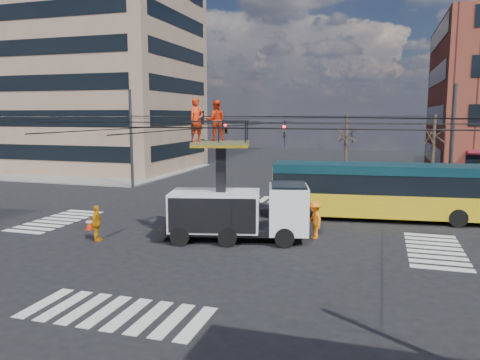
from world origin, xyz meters
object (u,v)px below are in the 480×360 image
worker_ground (97,223)px  flagger (314,220)px  city_bus (384,190)px  traffic_cone (89,223)px  utility_truck (237,196)px

worker_ground → flagger: 10.47m
worker_ground → flagger: flagger is taller
city_bus → traffic_cone: (-14.74, -6.99, -1.40)m
traffic_cone → flagger: bearing=8.6°
city_bus → flagger: bearing=-127.4°
traffic_cone → worker_ground: size_ratio=0.38×
city_bus → flagger: (-3.20, -5.25, -0.81)m
utility_truck → city_bus: size_ratio=0.58×
city_bus → traffic_cone: city_bus is taller
traffic_cone → flagger: flagger is taller
utility_truck → worker_ground: size_ratio=4.24×
city_bus → worker_ground: size_ratio=7.36×
utility_truck → traffic_cone: bearing=168.9°
city_bus → worker_ground: city_bus is taller
worker_ground → flagger: (9.86, 3.54, 0.05)m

